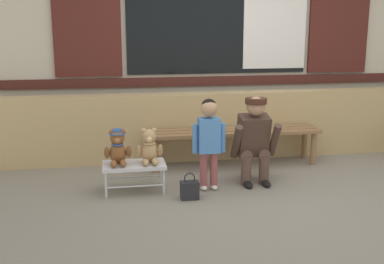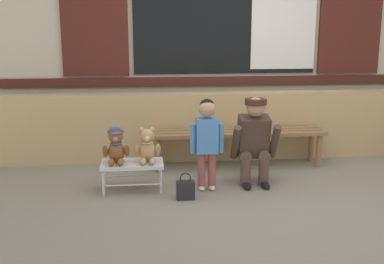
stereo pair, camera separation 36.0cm
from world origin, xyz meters
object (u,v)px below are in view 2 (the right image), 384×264
Objects in this scene: handbag_on_ground at (185,190)px; teddy_bear_plain at (147,147)px; teddy_bear_with_hat at (116,146)px; child_standing at (207,134)px; adult_crouching at (255,140)px; wooden_bench_long at (238,136)px; small_display_bench at (132,165)px.

teddy_bear_plain is at bearing 138.52° from handbag_on_ground.
teddy_bear_with_hat is 0.84m from handbag_on_ground.
child_standing reaches higher than adult_crouching.
handbag_on_ground is (0.68, -0.32, -0.38)m from teddy_bear_with_hat.
adult_crouching reaches higher than teddy_bear_plain.
child_standing is 0.57m from adult_crouching.
handbag_on_ground is at bearing -124.30° from wooden_bench_long.
handbag_on_ground is at bearing -31.43° from small_display_bench.
handbag_on_ground is (-0.25, -0.26, -0.50)m from child_standing.
adult_crouching is (1.30, 0.09, 0.21)m from small_display_bench.
adult_crouching is at bearing 4.33° from teddy_bear_plain.
teddy_bear_with_hat is at bearing 179.23° from small_display_bench.
teddy_bear_with_hat is 0.94m from child_standing.
teddy_bear_plain is at bearing 0.51° from small_display_bench.
adult_crouching is at bearing 3.36° from teddy_bear_with_hat.
teddy_bear_plain is at bearing -145.66° from wooden_bench_long.
teddy_bear_plain is 1.34× the size of handbag_on_ground.
teddy_bear_with_hat reaches higher than wooden_bench_long.
adult_crouching is (1.14, 0.09, 0.02)m from teddy_bear_plain.
child_standing is (-0.48, -0.81, 0.22)m from wooden_bench_long.
teddy_bear_plain is 0.61m from handbag_on_ground.
teddy_bear_plain reaches higher than handbag_on_ground.
wooden_bench_long is at bearing 59.23° from child_standing.
teddy_bear_with_hat is 0.32m from teddy_bear_plain.
small_display_bench is 0.26m from teddy_bear_with_hat.
child_standing is 0.61m from handbag_on_ground.
small_display_bench is 0.25m from teddy_bear_plain.
teddy_bear_with_hat reaches higher than small_display_bench.
teddy_bear_plain reaches higher than small_display_bench.
handbag_on_ground is at bearing -133.71° from child_standing.
small_display_bench is 1.32m from adult_crouching.
teddy_bear_plain is 1.15m from adult_crouching.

